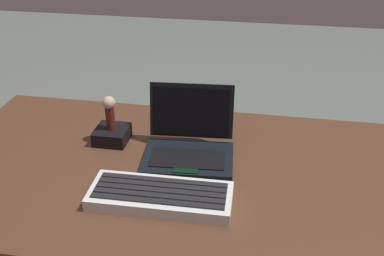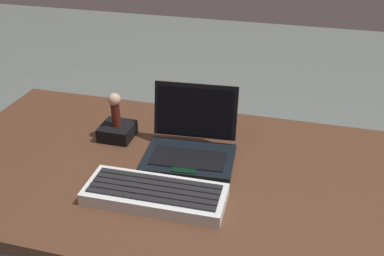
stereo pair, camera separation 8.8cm
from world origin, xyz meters
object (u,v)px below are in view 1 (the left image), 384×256
external_keyboard (160,196)px  figurine_stand (112,135)px  laptop_front (189,144)px  figurine (109,110)px

external_keyboard → figurine_stand: size_ratio=3.63×
laptop_front → external_keyboard: laptop_front is taller
laptop_front → external_keyboard: (-0.03, -0.21, -0.02)m
laptop_front → figurine_stand: laptop_front is taller
laptop_front → figurine: bearing=170.8°
external_keyboard → figurine: (-0.21, 0.25, 0.09)m
laptop_front → figurine: (-0.24, 0.04, 0.07)m
figurine_stand → figurine: size_ratio=0.92×
external_keyboard → figurine: figurine is taller
external_keyboard → laptop_front: bearing=81.5°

